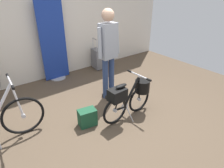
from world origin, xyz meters
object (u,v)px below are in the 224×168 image
object	(u,v)px
floor_banner_stand	(54,46)
visitor_near_wall	(108,50)
backpack_on_floor	(87,117)
rolling_suitcase	(97,59)
folding_bike_foreground	(130,96)

from	to	relation	value
floor_banner_stand	visitor_near_wall	world-z (taller)	floor_banner_stand
visitor_near_wall	backpack_on_floor	xyz separation A→B (m)	(-0.83, -0.54, -0.86)
visitor_near_wall	rolling_suitcase	world-z (taller)	visitor_near_wall
backpack_on_floor	rolling_suitcase	bearing A→B (deg)	52.67
folding_bike_foreground	backpack_on_floor	xyz separation A→B (m)	(-0.72, 0.23, -0.26)
floor_banner_stand	rolling_suitcase	size ratio (longest dim) A/B	2.19
folding_bike_foreground	visitor_near_wall	bearing A→B (deg)	81.42
visitor_near_wall	rolling_suitcase	distance (m)	1.69
floor_banner_stand	rolling_suitcase	distance (m)	1.24
visitor_near_wall	backpack_on_floor	size ratio (longest dim) A/B	5.54
floor_banner_stand	backpack_on_floor	world-z (taller)	floor_banner_stand
visitor_near_wall	rolling_suitcase	bearing A→B (deg)	65.42
folding_bike_foreground	rolling_suitcase	size ratio (longest dim) A/B	1.27
floor_banner_stand	backpack_on_floor	xyz separation A→B (m)	(-0.35, -1.99, -0.68)
rolling_suitcase	backpack_on_floor	size ratio (longest dim) A/B	2.66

